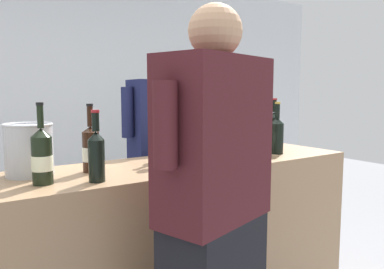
{
  "coord_description": "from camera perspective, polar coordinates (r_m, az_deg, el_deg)",
  "views": [
    {
      "loc": [
        -1.09,
        -1.73,
        1.39
      ],
      "look_at": [
        0.08,
        0.0,
        1.16
      ],
      "focal_mm": 35.39,
      "sensor_mm": 36.0,
      "label": 1
    }
  ],
  "objects": [
    {
      "name": "wine_bottle_1",
      "position": [
        2.17,
        -3.59,
        -0.49
      ],
      "size": [
        0.08,
        0.08,
        0.34
      ],
      "color": "black",
      "rests_on": "counter"
    },
    {
      "name": "wine_bottle_5",
      "position": [
        1.7,
        -21.67,
        -3.08
      ],
      "size": [
        0.09,
        0.09,
        0.34
      ],
      "color": "black",
      "rests_on": "counter"
    },
    {
      "name": "wine_bottle_7",
      "position": [
        1.67,
        -14.22,
        -2.84
      ],
      "size": [
        0.07,
        0.07,
        0.31
      ],
      "color": "black",
      "rests_on": "counter"
    },
    {
      "name": "wine_bottle_4",
      "position": [
        2.64,
        12.22,
        0.65
      ],
      "size": [
        0.07,
        0.07,
        0.34
      ],
      "color": "black",
      "rests_on": "counter"
    },
    {
      "name": "wine_bottle_0",
      "position": [
        2.42,
        12.68,
        0.02
      ],
      "size": [
        0.08,
        0.08,
        0.32
      ],
      "color": "black",
      "rests_on": "counter"
    },
    {
      "name": "wall_back",
      "position": [
        4.46,
        -20.18,
        6.18
      ],
      "size": [
        8.0,
        0.1,
        2.8
      ],
      "primitive_type": "cube",
      "color": "silver",
      "rests_on": "ground_plane"
    },
    {
      "name": "person_guest",
      "position": [
        1.51,
        3.31,
        -15.33
      ],
      "size": [
        0.6,
        0.36,
        1.71
      ],
      "color": "black",
      "rests_on": "ground_plane"
    },
    {
      "name": "wine_glass",
      "position": [
        1.96,
        -5.13,
        -1.38
      ],
      "size": [
        0.07,
        0.07,
        0.18
      ],
      "color": "silver",
      "rests_on": "counter"
    },
    {
      "name": "wine_bottle_2",
      "position": [
        1.89,
        -14.99,
        -2.12
      ],
      "size": [
        0.08,
        0.08,
        0.33
      ],
      "color": "black",
      "rests_on": "counter"
    },
    {
      "name": "counter",
      "position": [
        2.22,
        -1.89,
        -17.09
      ],
      "size": [
        2.15,
        0.57,
        1.01
      ],
      "primitive_type": "cube",
      "color": "#9E7A56",
      "rests_on": "ground_plane"
    },
    {
      "name": "person_server",
      "position": [
        2.71,
        -4.33,
        -5.99
      ],
      "size": [
        0.61,
        0.25,
        1.66
      ],
      "color": "black",
      "rests_on": "ground_plane"
    },
    {
      "name": "potted_shrub",
      "position": [
        4.03,
        5.02,
        -2.99
      ],
      "size": [
        0.66,
        0.59,
        1.18
      ],
      "color": "brown",
      "rests_on": "ground_plane"
    },
    {
      "name": "wine_bottle_8",
      "position": [
        1.98,
        0.94,
        -1.23
      ],
      "size": [
        0.08,
        0.08,
        0.35
      ],
      "color": "black",
      "rests_on": "counter"
    },
    {
      "name": "wine_bottle_6",
      "position": [
        2.53,
        10.69,
        0.4
      ],
      "size": [
        0.08,
        0.08,
        0.35
      ],
      "color": "black",
      "rests_on": "counter"
    },
    {
      "name": "wine_bottle_3",
      "position": [
        2.39,
        7.22,
        -0.04
      ],
      "size": [
        0.08,
        0.08,
        0.32
      ],
      "color": "black",
      "rests_on": "counter"
    },
    {
      "name": "wine_bottle_9",
      "position": [
        2.25,
        11.01,
        -0.48
      ],
      "size": [
        0.07,
        0.07,
        0.33
      ],
      "color": "black",
      "rests_on": "counter"
    },
    {
      "name": "ice_bucket",
      "position": [
        1.9,
        -23.37,
        -2.05
      ],
      "size": [
        0.22,
        0.22,
        0.24
      ],
      "color": "silver",
      "rests_on": "counter"
    }
  ]
}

